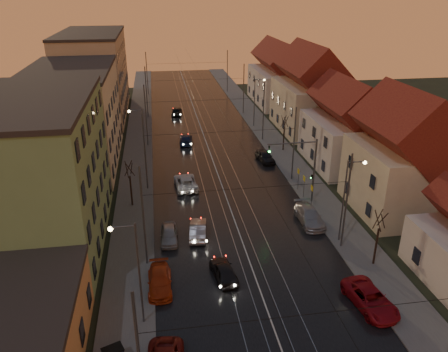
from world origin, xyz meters
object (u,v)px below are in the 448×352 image
street_lamp_1 (348,193)px  traffic_light_mast (306,163)px  driving_car_1 (198,229)px  parked_left_2 (160,281)px  street_lamp_0 (134,265)px  parked_right_2 (265,157)px  parked_right_1 (309,216)px  driving_car_0 (224,271)px  street_lamp_2 (141,133)px  parked_right_0 (370,299)px  street_lamp_3 (256,98)px  driving_car_4 (177,111)px  driving_car_2 (186,182)px  parked_left_3 (169,234)px  driving_car_3 (186,139)px

street_lamp_1 → traffic_light_mast: street_lamp_1 is taller
driving_car_1 → parked_left_2: bearing=70.0°
street_lamp_0 → parked_right_2: (15.94, 28.29, -4.17)m
street_lamp_0 → parked_right_1: 20.52m
driving_car_1 → driving_car_0: bearing=108.9°
driving_car_1 → traffic_light_mast: bearing=-149.4°
street_lamp_0 → street_lamp_1: 19.89m
street_lamp_2 → parked_right_0: (16.60, -28.85, -4.19)m
street_lamp_3 → driving_car_4: size_ratio=1.87×
street_lamp_1 → parked_left_2: street_lamp_1 is taller
parked_left_2 → parked_right_1: bearing=28.4°
street_lamp_0 → driving_car_2: (4.88, 21.77, -4.16)m
street_lamp_1 → parked_left_2: (-16.70, -4.27, -4.24)m
street_lamp_2 → parked_left_2: (1.50, -24.27, -4.24)m
street_lamp_2 → street_lamp_3: size_ratio=1.00×
traffic_light_mast → driving_car_0: traffic_light_mast is taller
street_lamp_0 → parked_left_3: (2.50, 10.53, -4.22)m
street_lamp_1 → driving_car_2: size_ratio=1.54×
parked_left_3 → parked_right_2: (13.44, 17.76, 0.05)m
street_lamp_2 → parked_right_1: size_ratio=1.58×
street_lamp_2 → parked_left_3: 18.14m
driving_car_0 → parked_left_2: driving_car_0 is taller
street_lamp_0 → driving_car_4: 53.47m
driving_car_1 → driving_car_4: size_ratio=0.99×
traffic_light_mast → driving_car_0: (-10.51, -11.80, -3.92)m
driving_car_2 → parked_right_0: bearing=113.9°
street_lamp_1 → driving_car_3: size_ratio=1.73×
parked_right_0 → traffic_light_mast: bearing=80.7°
traffic_light_mast → parked_left_2: 20.23m
street_lamp_3 → driving_car_1: (-12.99, -33.10, -4.18)m
street_lamp_3 → parked_left_3: bearing=-115.1°
driving_car_1 → parked_left_2: driving_car_1 is taller
street_lamp_1 → parked_right_2: (-2.27, 20.29, -4.17)m
driving_car_2 → parked_right_2: size_ratio=1.24×
street_lamp_3 → parked_right_2: size_ratio=1.90×
driving_car_2 → parked_left_2: bearing=75.9°
street_lamp_1 → driving_car_2: street_lamp_1 is taller
street_lamp_0 → driving_car_4: size_ratio=1.87×
street_lamp_3 → traffic_light_mast: size_ratio=1.11×
street_lamp_1 → driving_car_2: bearing=134.1°
street_lamp_2 → driving_car_4: size_ratio=1.87×
parked_right_1 → driving_car_3: bearing=112.2°
street_lamp_1 → street_lamp_2: bearing=132.3°
driving_car_0 → parked_right_2: 25.84m
driving_car_3 → parked_right_0: 39.52m
parked_right_1 → parked_right_0: bearing=-88.4°
parked_right_0 → driving_car_1: bearing=126.5°
driving_car_1 → parked_right_2: (10.72, 17.40, 0.02)m
street_lamp_1 → parked_right_0: 9.92m
parked_right_1 → parked_right_2: size_ratio=1.21×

